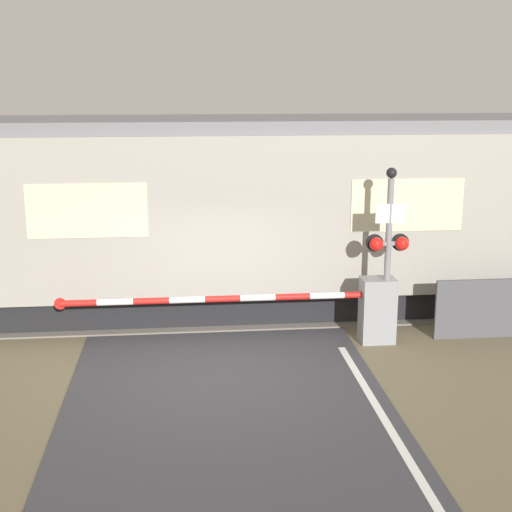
# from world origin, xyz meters

# --- Properties ---
(ground_plane) EXTENTS (80.00, 80.00, 0.00)m
(ground_plane) POSITION_xyz_m (0.00, 0.00, 0.00)
(ground_plane) COLOR #6B6047
(track_bed) EXTENTS (36.00, 3.20, 0.13)m
(track_bed) POSITION_xyz_m (0.00, 3.66, 0.02)
(track_bed) COLOR slate
(track_bed) RESTS_ON ground_plane
(train) EXTENTS (21.00, 3.19, 3.85)m
(train) POSITION_xyz_m (3.52, 3.66, 1.97)
(train) COLOR black
(train) RESTS_ON ground_plane
(crossing_barrier) EXTENTS (5.91, 0.44, 1.17)m
(crossing_barrier) POSITION_xyz_m (2.33, 1.29, 0.64)
(crossing_barrier) COLOR gray
(crossing_barrier) RESTS_ON ground_plane
(signal_post) EXTENTS (0.75, 0.26, 3.13)m
(signal_post) POSITION_xyz_m (2.94, 1.20, 1.79)
(signal_post) COLOR gray
(signal_post) RESTS_ON ground_plane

